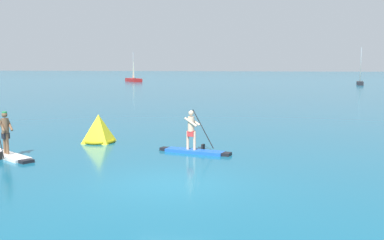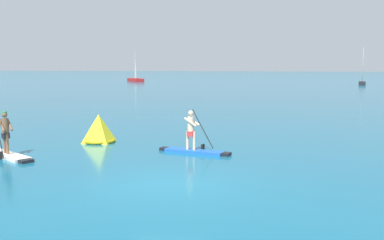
{
  "view_description": "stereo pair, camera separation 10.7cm",
  "coord_description": "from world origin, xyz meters",
  "px_view_note": "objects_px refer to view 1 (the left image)",
  "views": [
    {
      "loc": [
        2.9,
        -12.2,
        3.45
      ],
      "look_at": [
        -0.65,
        6.97,
        1.0
      ],
      "focal_mm": 41.33,
      "sensor_mm": 36.0,
      "label": 1
    },
    {
      "loc": [
        3.01,
        -12.18,
        3.45
      ],
      "look_at": [
        -0.65,
        6.97,
        1.0
      ],
      "focal_mm": 41.33,
      "sensor_mm": 36.0,
      "label": 2
    }
  ],
  "objects_px": {
    "paddleboarder_mid_center": "(194,144)",
    "sailboat_right_horizon": "(360,79)",
    "race_marker_buoy": "(99,130)",
    "paddleboarder_near_left": "(6,148)",
    "sailboat_left_horizon": "(134,78)"
  },
  "relations": [
    {
      "from": "paddleboarder_near_left",
      "to": "sailboat_left_horizon",
      "type": "xyz_separation_m",
      "value": [
        -18.4,
        72.0,
        0.31
      ]
    },
    {
      "from": "sailboat_left_horizon",
      "to": "sailboat_right_horizon",
      "type": "relative_size",
      "value": 0.96
    },
    {
      "from": "paddleboarder_mid_center",
      "to": "sailboat_right_horizon",
      "type": "bearing_deg",
      "value": 88.12
    },
    {
      "from": "race_marker_buoy",
      "to": "sailboat_right_horizon",
      "type": "bearing_deg",
      "value": 70.15
    },
    {
      "from": "paddleboarder_mid_center",
      "to": "sailboat_right_horizon",
      "type": "xyz_separation_m",
      "value": [
        17.53,
        62.94,
        0.56
      ]
    },
    {
      "from": "paddleboarder_mid_center",
      "to": "race_marker_buoy",
      "type": "xyz_separation_m",
      "value": [
        -4.62,
        1.58,
        0.19
      ]
    },
    {
      "from": "paddleboarder_mid_center",
      "to": "race_marker_buoy",
      "type": "bearing_deg",
      "value": 174.82
    },
    {
      "from": "paddleboarder_mid_center",
      "to": "race_marker_buoy",
      "type": "relative_size",
      "value": 1.73
    },
    {
      "from": "race_marker_buoy",
      "to": "paddleboarder_near_left",
      "type": "bearing_deg",
      "value": -121.24
    },
    {
      "from": "paddleboarder_mid_center",
      "to": "sailboat_right_horizon",
      "type": "relative_size",
      "value": 0.47
    },
    {
      "from": "paddleboarder_mid_center",
      "to": "sailboat_right_horizon",
      "type": "distance_m",
      "value": 65.34
    },
    {
      "from": "race_marker_buoy",
      "to": "sailboat_left_horizon",
      "type": "bearing_deg",
      "value": 106.77
    },
    {
      "from": "sailboat_left_horizon",
      "to": "paddleboarder_mid_center",
      "type": "bearing_deg",
      "value": -15.3
    },
    {
      "from": "sailboat_left_horizon",
      "to": "sailboat_right_horizon",
      "type": "height_order",
      "value": "sailboat_right_horizon"
    },
    {
      "from": "paddleboarder_mid_center",
      "to": "paddleboarder_near_left",
      "type": "bearing_deg",
      "value": -149.59
    }
  ]
}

